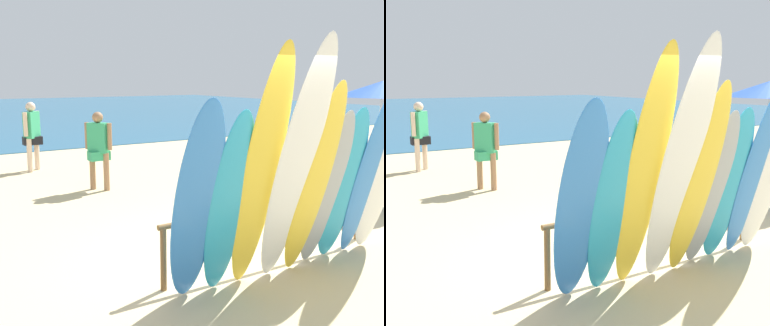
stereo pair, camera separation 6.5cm
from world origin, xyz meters
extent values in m
plane|color=#D3BC8C|center=(0.00, 14.00, 0.00)|extent=(60.00, 60.00, 0.00)
cylinder|color=brown|center=(-1.57, 0.00, 0.36)|extent=(0.07, 0.07, 0.72)
cylinder|color=brown|center=(1.57, 0.00, 0.36)|extent=(0.07, 0.07, 0.72)
cylinder|color=brown|center=(0.00, 0.00, 0.72)|extent=(3.26, 0.06, 0.06)
ellipsoid|color=#337AD1|center=(-1.44, -0.48, 1.06)|extent=(0.54, 0.62, 2.13)
ellipsoid|color=#289EC6|center=(-1.06, -0.48, 1.01)|extent=(0.53, 0.61, 2.01)
ellipsoid|color=yellow|center=(-0.72, -0.58, 1.32)|extent=(0.50, 0.77, 2.65)
ellipsoid|color=white|center=(-0.32, -0.67, 1.37)|extent=(0.58, 0.89, 2.74)
ellipsoid|color=yellow|center=(0.05, -0.58, 1.14)|extent=(0.57, 0.74, 2.28)
ellipsoid|color=#999EA3|center=(0.39, -0.47, 0.98)|extent=(0.55, 0.64, 1.95)
ellipsoid|color=#289EC6|center=(0.69, -0.44, 0.99)|extent=(0.56, 0.62, 1.97)
ellipsoid|color=#337AD1|center=(1.10, -0.51, 1.17)|extent=(0.60, 0.74, 2.34)
cylinder|color=#9E704C|center=(-0.42, 4.67, 0.39)|extent=(0.12, 0.12, 0.78)
cylinder|color=#9E704C|center=(-0.62, 4.92, 0.39)|extent=(0.12, 0.12, 0.78)
cube|color=#33A36B|center=(-0.52, 4.80, 0.72)|extent=(0.42, 0.26, 0.19)
cube|color=#33A36B|center=(-0.52, 4.80, 1.09)|extent=(0.42, 0.44, 0.61)
sphere|color=#9E704C|center=(-0.52, 4.80, 1.51)|extent=(0.22, 0.22, 0.22)
cylinder|color=#9E704C|center=(-0.35, 4.60, 1.12)|extent=(0.10, 0.10, 0.54)
cylinder|color=#9E704C|center=(-0.69, 4.99, 1.12)|extent=(0.10, 0.10, 0.54)
cylinder|color=beige|center=(-1.33, 7.45, 0.41)|extent=(0.13, 0.13, 0.83)
cylinder|color=beige|center=(-1.10, 7.70, 0.41)|extent=(0.13, 0.13, 0.83)
cube|color=black|center=(-1.22, 7.58, 0.76)|extent=(0.45, 0.27, 0.20)
cube|color=#33A36B|center=(-1.22, 7.58, 1.15)|extent=(0.45, 0.47, 0.65)
sphere|color=beige|center=(-1.22, 7.58, 1.59)|extent=(0.23, 0.23, 0.23)
cylinder|color=beige|center=(-1.40, 7.37, 1.19)|extent=(0.10, 0.10, 0.58)
cylinder|color=beige|center=(-1.03, 7.78, 1.19)|extent=(0.10, 0.10, 0.58)
cylinder|color=#B7B7BC|center=(2.25, 2.50, 0.14)|extent=(0.02, 0.02, 0.28)
cylinder|color=#B7B7BC|center=(2.64, 2.35, 0.14)|extent=(0.02, 0.02, 0.28)
cylinder|color=#B7B7BC|center=(2.39, 2.86, 0.14)|extent=(0.02, 0.02, 0.28)
cylinder|color=#B7B7BC|center=(2.78, 2.70, 0.14)|extent=(0.02, 0.02, 0.28)
cube|color=blue|center=(2.52, 2.60, 0.30)|extent=(0.63, 0.60, 0.03)
cube|color=blue|center=(2.64, 2.92, 0.56)|extent=(0.56, 0.42, 0.52)
cylinder|color=#B7B7BC|center=(2.71, 1.25, 0.14)|extent=(0.02, 0.02, 0.28)
cylinder|color=#B7B7BC|center=(3.13, 1.31, 0.14)|extent=(0.02, 0.02, 0.28)
cylinder|color=#B7B7BC|center=(2.66, 1.62, 0.14)|extent=(0.02, 0.02, 0.28)
cylinder|color=#B7B7BC|center=(3.07, 1.69, 0.14)|extent=(0.02, 0.02, 0.28)
cube|color=silver|center=(2.89, 1.47, 0.30)|extent=(0.56, 0.52, 0.03)
cube|color=silver|center=(2.85, 1.78, 0.57)|extent=(0.53, 0.29, 0.53)
cylinder|color=silver|center=(3.95, 1.51, 1.08)|extent=(0.04, 0.04, 2.16)
cone|color=blue|center=(3.95, 1.51, 2.09)|extent=(1.72, 1.72, 0.30)
camera|label=1|loc=(-3.78, -4.21, 2.29)|focal=43.41mm
camera|label=2|loc=(-3.72, -4.25, 2.29)|focal=43.41mm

